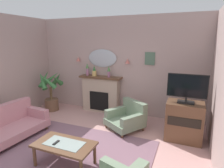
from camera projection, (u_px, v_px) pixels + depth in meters
floor at (64, 163)px, 3.66m from camera, size 6.25×6.67×0.10m
wall_back at (117, 66)px, 5.92m from camera, size 6.25×0.10×2.97m
patterned_rug at (70, 155)px, 3.83m from camera, size 3.20×2.40×0.01m
fireplace at (101, 94)px, 6.10m from camera, size 1.36×0.36×1.16m
mantel_vase_centre at (87, 69)px, 6.06m from camera, size 0.10×0.10×0.39m
mantel_vase_left at (94, 72)px, 5.99m from camera, size 0.14×0.14×0.32m
mantel_vase_right at (109, 71)px, 5.79m from camera, size 0.10×0.10×0.34m
wall_mirror at (102, 58)px, 5.97m from camera, size 0.96×0.06×0.56m
wall_sconce_left at (78, 59)px, 6.26m from camera, size 0.14×0.14×0.14m
wall_sconce_right at (127, 61)px, 5.63m from camera, size 0.14×0.14×0.14m
framed_picture at (150, 59)px, 5.42m from camera, size 0.28×0.03×0.36m
coffee_table at (64, 146)px, 3.45m from camera, size 1.10×0.60×0.45m
tv_remote at (56, 143)px, 3.44m from camera, size 0.04×0.16×0.02m
floral_couch at (7, 126)px, 4.42m from camera, size 0.98×1.77×0.76m
armchair_beside_couch at (127, 117)px, 4.95m from camera, size 1.12×1.12×0.71m
tv_cabinet at (184, 121)px, 4.36m from camera, size 0.80×0.57×0.90m
tv_flatscreen at (187, 88)px, 4.16m from camera, size 0.84×0.24×0.65m
potted_plant_corner_palm at (51, 90)px, 6.18m from camera, size 0.80×0.84×1.32m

